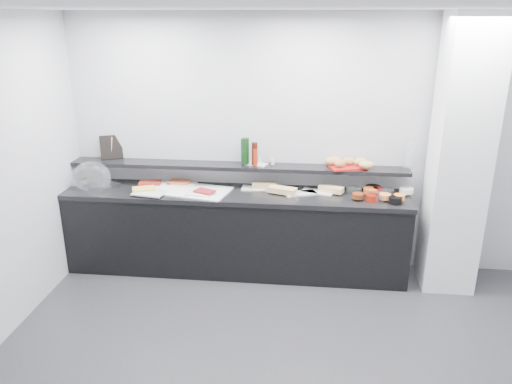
# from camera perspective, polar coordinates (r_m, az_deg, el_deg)

# --- Properties ---
(ground) EXTENTS (5.00, 5.00, 0.00)m
(ground) POSITION_cam_1_polar(r_m,az_deg,el_deg) (4.13, 4.30, -20.43)
(ground) COLOR #2D2D30
(ground) RESTS_ON ground
(back_wall) EXTENTS (5.00, 0.02, 2.70)m
(back_wall) POSITION_cam_1_polar(r_m,az_deg,el_deg) (5.33, 5.49, 5.35)
(back_wall) COLOR #AFB0B6
(back_wall) RESTS_ON ground
(ceiling) EXTENTS (5.00, 5.00, 0.00)m
(ceiling) POSITION_cam_1_polar(r_m,az_deg,el_deg) (3.17, 5.60, 20.40)
(ceiling) COLOR white
(ceiling) RESTS_ON back_wall
(column) EXTENTS (0.50, 0.50, 2.70)m
(column) POSITION_cam_1_polar(r_m,az_deg,el_deg) (5.19, 22.23, 3.59)
(column) COLOR white
(column) RESTS_ON ground
(buffet_cabinet) EXTENTS (3.60, 0.60, 0.85)m
(buffet_cabinet) POSITION_cam_1_polar(r_m,az_deg,el_deg) (5.40, -2.36, -4.77)
(buffet_cabinet) COLOR black
(buffet_cabinet) RESTS_ON ground
(counter_top) EXTENTS (3.62, 0.62, 0.05)m
(counter_top) POSITION_cam_1_polar(r_m,az_deg,el_deg) (5.23, -2.42, -0.28)
(counter_top) COLOR black
(counter_top) RESTS_ON buffet_cabinet
(wall_shelf) EXTENTS (3.60, 0.25, 0.04)m
(wall_shelf) POSITION_cam_1_polar(r_m,az_deg,el_deg) (5.32, -2.18, 2.94)
(wall_shelf) COLOR black
(wall_shelf) RESTS_ON back_wall
(cloche_base) EXTENTS (0.52, 0.45, 0.04)m
(cloche_base) POSITION_cam_1_polar(r_m,az_deg,el_deg) (5.64, -17.76, 0.74)
(cloche_base) COLOR #BBBCC2
(cloche_base) RESTS_ON counter_top
(cloche_dome) EXTENTS (0.45, 0.33, 0.34)m
(cloche_dome) POSITION_cam_1_polar(r_m,az_deg,el_deg) (5.58, -18.26, 1.63)
(cloche_dome) COLOR white
(cloche_dome) RESTS_ON cloche_base
(linen_runner) EXTENTS (1.02, 0.63, 0.01)m
(linen_runner) POSITION_cam_1_polar(r_m,az_deg,el_deg) (5.32, -8.16, 0.25)
(linen_runner) COLOR silver
(linen_runner) RESTS_ON counter_top
(platter_meat_a) EXTENTS (0.37, 0.30, 0.01)m
(platter_meat_a) POSITION_cam_1_polar(r_m,az_deg,el_deg) (5.50, -11.43, 0.85)
(platter_meat_a) COLOR white
(platter_meat_a) RESTS_ON linen_runner
(food_meat_a) EXTENTS (0.25, 0.18, 0.02)m
(food_meat_a) POSITION_cam_1_polar(r_m,az_deg,el_deg) (5.50, -12.03, 1.02)
(food_meat_a) COLOR maroon
(food_meat_a) RESTS_ON platter_meat_a
(platter_salmon) EXTENTS (0.32, 0.25, 0.01)m
(platter_salmon) POSITION_cam_1_polar(r_m,az_deg,el_deg) (5.47, -8.45, 0.94)
(platter_salmon) COLOR silver
(platter_salmon) RESTS_ON linen_runner
(food_salmon) EXTENTS (0.24, 0.18, 0.02)m
(food_salmon) POSITION_cam_1_polar(r_m,az_deg,el_deg) (5.48, -8.78, 1.16)
(food_salmon) COLOR #D0512A
(food_salmon) RESTS_ON platter_salmon
(platter_cheese) EXTENTS (0.35, 0.26, 0.01)m
(platter_cheese) POSITION_cam_1_polar(r_m,az_deg,el_deg) (5.25, -12.10, -0.10)
(platter_cheese) COLOR silver
(platter_cheese) RESTS_ON linen_runner
(food_cheese) EXTENTS (0.26, 0.22, 0.02)m
(food_cheese) POSITION_cam_1_polar(r_m,az_deg,el_deg) (5.33, -12.74, 0.36)
(food_cheese) COLOR #D5BE53
(food_cheese) RESTS_ON platter_cheese
(platter_meat_b) EXTENTS (0.27, 0.19, 0.01)m
(platter_meat_b) POSITION_cam_1_polar(r_m,az_deg,el_deg) (5.15, -6.48, -0.16)
(platter_meat_b) COLOR white
(platter_meat_b) RESTS_ON linen_runner
(food_meat_b) EXTENTS (0.24, 0.20, 0.02)m
(food_meat_b) POSITION_cam_1_polar(r_m,az_deg,el_deg) (5.15, -5.90, 0.07)
(food_meat_b) COLOR maroon
(food_meat_b) RESTS_ON platter_meat_b
(sandwich_plate_left) EXTENTS (0.37, 0.16, 0.01)m
(sandwich_plate_left) POSITION_cam_1_polar(r_m,az_deg,el_deg) (5.31, 0.38, 0.42)
(sandwich_plate_left) COLOR white
(sandwich_plate_left) RESTS_ON counter_top
(sandwich_food_left) EXTENTS (0.26, 0.11, 0.06)m
(sandwich_food_left) POSITION_cam_1_polar(r_m,az_deg,el_deg) (5.29, 0.97, 0.77)
(sandwich_food_left) COLOR tan
(sandwich_food_left) RESTS_ON sandwich_plate_left
(tongs_left) EXTENTS (0.15, 0.06, 0.01)m
(tongs_left) POSITION_cam_1_polar(r_m,az_deg,el_deg) (5.22, 0.65, 0.19)
(tongs_left) COLOR #B5B7BC
(tongs_left) RESTS_ON sandwich_plate_left
(sandwich_plate_mid) EXTENTS (0.36, 0.26, 0.01)m
(sandwich_plate_mid) POSITION_cam_1_polar(r_m,az_deg,el_deg) (5.18, 5.12, -0.16)
(sandwich_plate_mid) COLOR white
(sandwich_plate_mid) RESTS_ON counter_top
(sandwich_food_mid) EXTENTS (0.31, 0.20, 0.06)m
(sandwich_food_mid) POSITION_cam_1_polar(r_m,az_deg,el_deg) (5.15, 3.04, 0.21)
(sandwich_food_mid) COLOR tan
(sandwich_food_mid) RESTS_ON sandwich_plate_mid
(tongs_mid) EXTENTS (0.16, 0.03, 0.01)m
(tongs_mid) POSITION_cam_1_polar(r_m,az_deg,el_deg) (5.10, 4.29, -0.31)
(tongs_mid) COLOR #AFB1B6
(tongs_mid) RESTS_ON sandwich_plate_mid
(sandwich_plate_right) EXTENTS (0.35, 0.23, 0.01)m
(sandwich_plate_right) POSITION_cam_1_polar(r_m,az_deg,el_deg) (5.24, 7.03, 0.00)
(sandwich_plate_right) COLOR silver
(sandwich_plate_right) RESTS_ON counter_top
(sandwich_food_right) EXTENTS (0.27, 0.19, 0.06)m
(sandwich_food_right) POSITION_cam_1_polar(r_m,az_deg,el_deg) (5.24, 8.58, 0.34)
(sandwich_food_right) COLOR #DDB873
(sandwich_food_right) RESTS_ON sandwich_plate_right
(tongs_right) EXTENTS (0.15, 0.07, 0.01)m
(tongs_right) POSITION_cam_1_polar(r_m,az_deg,el_deg) (5.21, 8.73, -0.07)
(tongs_right) COLOR #B9BAC0
(tongs_right) RESTS_ON sandwich_plate_right
(bowl_glass_fruit) EXTENTS (0.17, 0.17, 0.07)m
(bowl_glass_fruit) POSITION_cam_1_polar(r_m,az_deg,el_deg) (5.27, 11.14, 0.18)
(bowl_glass_fruit) COLOR white
(bowl_glass_fruit) RESTS_ON counter_top
(fill_glass_fruit) EXTENTS (0.19, 0.19, 0.05)m
(fill_glass_fruit) POSITION_cam_1_polar(r_m,az_deg,el_deg) (5.26, 12.98, 0.15)
(fill_glass_fruit) COLOR #D1521C
(fill_glass_fruit) RESTS_ON bowl_glass_fruit
(bowl_black_jam) EXTENTS (0.20, 0.20, 0.07)m
(bowl_black_jam) POSITION_cam_1_polar(r_m,az_deg,el_deg) (5.35, 13.23, 0.32)
(bowl_black_jam) COLOR black
(bowl_black_jam) RESTS_ON counter_top
(fill_black_jam) EXTENTS (0.13, 0.13, 0.05)m
(fill_black_jam) POSITION_cam_1_polar(r_m,az_deg,el_deg) (5.29, 13.78, 0.21)
(fill_black_jam) COLOR #5E0D10
(fill_black_jam) RESTS_ON bowl_black_jam
(bowl_glass_cream) EXTENTS (0.16, 0.16, 0.07)m
(bowl_glass_cream) POSITION_cam_1_polar(r_m,az_deg,el_deg) (5.29, 14.64, -0.02)
(bowl_glass_cream) COLOR white
(bowl_glass_cream) RESTS_ON counter_top
(fill_glass_cream) EXTENTS (0.16, 0.16, 0.05)m
(fill_glass_cream) POSITION_cam_1_polar(r_m,az_deg,el_deg) (5.36, 16.82, 0.17)
(fill_glass_cream) COLOR white
(fill_glass_cream) RESTS_ON bowl_glass_cream
(bowl_red_jam) EXTENTS (0.13, 0.13, 0.07)m
(bowl_red_jam) POSITION_cam_1_polar(r_m,az_deg,el_deg) (5.09, 13.12, -0.64)
(bowl_red_jam) COLOR maroon
(bowl_red_jam) RESTS_ON counter_top
(fill_red_jam) EXTENTS (0.14, 0.14, 0.05)m
(fill_red_jam) POSITION_cam_1_polar(r_m,az_deg,el_deg) (5.08, 11.56, -0.43)
(fill_red_jam) COLOR #63250E
(fill_red_jam) RESTS_ON bowl_red_jam
(bowl_glass_salmon) EXTENTS (0.19, 0.19, 0.07)m
(bowl_glass_salmon) POSITION_cam_1_polar(r_m,az_deg,el_deg) (5.13, 13.68, -0.55)
(bowl_glass_salmon) COLOR white
(bowl_glass_salmon) RESTS_ON counter_top
(fill_glass_salmon) EXTENTS (0.15, 0.15, 0.05)m
(fill_glass_salmon) POSITION_cam_1_polar(r_m,az_deg,el_deg) (5.13, 14.53, -0.49)
(fill_glass_salmon) COLOR orange
(fill_glass_salmon) RESTS_ON bowl_glass_salmon
(bowl_black_fruit) EXTENTS (0.16, 0.16, 0.07)m
(bowl_black_fruit) POSITION_cam_1_polar(r_m,az_deg,el_deg) (5.08, 15.63, -0.91)
(bowl_black_fruit) COLOR black
(bowl_black_fruit) RESTS_ON counter_top
(fill_black_fruit) EXTENTS (0.12, 0.12, 0.05)m
(fill_black_fruit) POSITION_cam_1_polar(r_m,az_deg,el_deg) (5.15, 16.06, -0.55)
(fill_black_fruit) COLOR orange
(fill_black_fruit) RESTS_ON bowl_black_fruit
(framed_print) EXTENTS (0.25, 0.16, 0.26)m
(framed_print) POSITION_cam_1_polar(r_m,az_deg,el_deg) (5.73, -16.22, 4.95)
(framed_print) COLOR black
(framed_print) RESTS_ON wall_shelf
(print_art) EXTENTS (0.19, 0.12, 0.22)m
(print_art) POSITION_cam_1_polar(r_m,az_deg,el_deg) (5.79, -16.84, 5.02)
(print_art) COLOR #CBA392
(print_art) RESTS_ON framed_print
(condiment_tray) EXTENTS (0.25, 0.20, 0.01)m
(condiment_tray) POSITION_cam_1_polar(r_m,az_deg,el_deg) (5.31, 0.04, 3.21)
(condiment_tray) COLOR silver
(condiment_tray) RESTS_ON wall_shelf
(bottle_green_a) EXTENTS (0.07, 0.07, 0.26)m
(bottle_green_a) POSITION_cam_1_polar(r_m,az_deg,el_deg) (5.31, -1.45, 4.75)
(bottle_green_a) COLOR black
(bottle_green_a) RESTS_ON condiment_tray
(bottle_brown) EXTENTS (0.06, 0.06, 0.24)m
(bottle_brown) POSITION_cam_1_polar(r_m,az_deg,el_deg) (5.23, -0.16, 4.39)
(bottle_brown) COLOR black
(bottle_brown) RESTS_ON condiment_tray
(bottle_green_b) EXTENTS (0.09, 0.09, 0.28)m
(bottle_green_b) POSITION_cam_1_polar(r_m,az_deg,el_deg) (5.26, -1.17, 4.72)
(bottle_green_b) COLOR black
(bottle_green_b) RESTS_ON condiment_tray
(bottle_hot) EXTENTS (0.04, 0.04, 0.18)m
(bottle_hot) POSITION_cam_1_polar(r_m,az_deg,el_deg) (5.21, -0.09, 3.99)
(bottle_hot) COLOR #AB240C
(bottle_hot) RESTS_ON condiment_tray
(shaker_salt) EXTENTS (0.04, 0.04, 0.07)m
(shaker_salt) POSITION_cam_1_polar(r_m,az_deg,el_deg) (5.31, 0.37, 3.69)
(shaker_salt) COLOR white
(shaker_salt) RESTS_ON condiment_tray
(shaker_pepper) EXTENTS (0.04, 0.04, 0.07)m
(shaker_pepper) POSITION_cam_1_polar(r_m,az_deg,el_deg) (5.25, 1.93, 3.50)
(shaker_pepper) COLOR silver
(shaker_pepper) RESTS_ON condiment_tray
(bread_tray) EXTENTS (0.42, 0.35, 0.02)m
(bread_tray) POSITION_cam_1_polar(r_m,az_deg,el_deg) (5.29, 10.36, 2.86)
(bread_tray) COLOR red
(bread_tray) RESTS_ON wall_shelf
(bread_roll_nw) EXTENTS (0.17, 0.12, 0.08)m
(bread_roll_nw) POSITION_cam_1_polar(r_m,az_deg,el_deg) (5.31, 9.02, 3.59)
(bread_roll_nw) COLOR #C97D4C
(bread_roll_nw) RESTS_ON bread_tray
(bread_roll_ne) EXTENTS (0.18, 0.14, 0.08)m
(bread_roll_ne) POSITION_cam_1_polar(r_m,az_deg,el_deg) (5.31, 11.90, 3.40)
(bread_roll_ne) COLOR #B39044
(bread_roll_ne) RESTS_ON bread_tray
(bread_roll_sw) EXTENTS (0.14, 0.12, 0.08)m
(bread_roll_sw) POSITION_cam_1_polar(r_m,az_deg,el_deg) (5.20, 9.57, 3.22)
(bread_roll_sw) COLOR #AB6A41
(bread_roll_sw) RESTS_ON bread_tray
(bread_roll_se) EXTENTS (0.16, 0.11, 0.08)m
(bread_roll_se) POSITION_cam_1_polar(r_m,az_deg,el_deg) (5.21, 12.49, 3.05)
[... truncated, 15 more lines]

